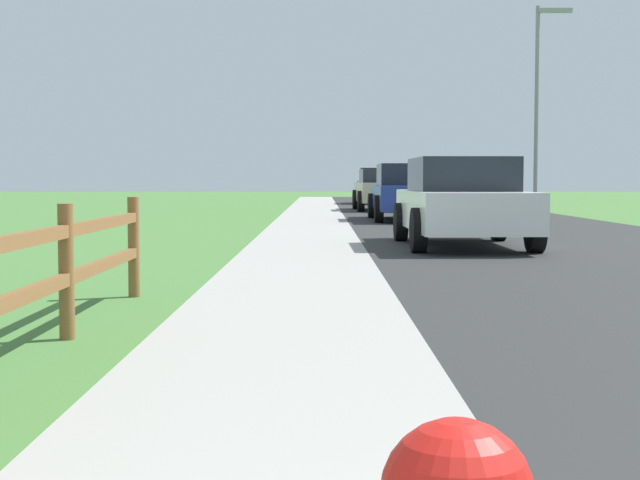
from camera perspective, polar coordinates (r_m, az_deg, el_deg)
The scene contains 9 objects.
ground_plane at distance 25.06m, azimuth 1.45°, elevation 1.07°, with size 120.00×120.00×0.00m, color #487837.
road_asphalt at distance 27.37m, azimuth 8.67°, elevation 1.26°, with size 7.00×66.00×0.01m, color #2C2C2C.
curb_concrete at distance 27.14m, azimuth -5.02°, elevation 1.27°, with size 6.00×66.00×0.01m, color #A4A099.
grass_verge at distance 27.30m, azimuth -8.16°, elevation 1.27°, with size 5.00×66.00×0.00m, color #487837.
parked_suv_white at distance 16.31m, azimuth 8.29°, elevation 2.33°, with size 2.08×4.65×1.51m.
parked_car_blue at distance 26.46m, azimuth 5.12°, elevation 2.89°, with size 2.12×4.95×1.57m.
parked_car_beige at distance 34.64m, azimuth 3.63°, elevation 3.06°, with size 2.21×4.84×1.50m.
parked_car_red at distance 44.02m, azimuth 3.23°, elevation 3.29°, with size 2.10×4.28×1.65m.
street_lamp at distance 31.97m, azimuth 12.85°, elevation 8.69°, with size 1.17×0.20×6.74m.
Camera 1 is at (-0.74, -0.02, 1.15)m, focal length 53.15 mm.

